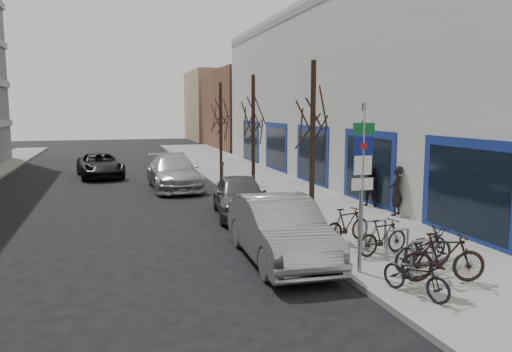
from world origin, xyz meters
TOP-DOWN VIEW (x-y plane):
  - ground at (0.00, 0.00)m, footprint 120.00×120.00m
  - sidewalk_east at (4.50, 10.00)m, footprint 5.00×70.00m
  - commercial_building at (17.00, 16.00)m, footprint 20.00×32.00m
  - brick_building_far at (13.00, 40.00)m, footprint 12.00×14.00m
  - tan_building_far at (13.50, 55.00)m, footprint 13.00×12.00m
  - highway_sign_pole at (2.40, -0.01)m, footprint 0.55×0.10m
  - bike_rack at (3.80, 0.60)m, footprint 0.66×2.26m
  - tree_near at (2.60, 3.50)m, footprint 1.80×1.80m
  - tree_mid at (2.60, 10.00)m, footprint 1.80×1.80m
  - tree_far at (2.60, 16.50)m, footprint 1.80×1.80m
  - meter_front at (2.15, 3.00)m, footprint 0.10×0.08m
  - meter_mid at (2.15, 8.50)m, footprint 0.10×0.08m
  - meter_back at (2.15, 14.00)m, footprint 0.10×0.08m
  - bike_near_left at (2.80, -1.72)m, footprint 1.03×1.75m
  - bike_near_right at (3.87, -1.17)m, footprint 2.01×1.10m
  - bike_mid_curb at (4.46, 0.35)m, footprint 1.71×0.97m
  - bike_mid_inner at (3.69, 1.12)m, footprint 1.73×0.81m
  - bike_far_curb at (4.01, -0.23)m, footprint 1.99×0.99m
  - bike_far_inner at (3.35, 2.57)m, footprint 1.82×1.00m
  - parked_car_front at (1.01, 1.88)m, footprint 1.95×5.25m
  - parked_car_mid at (1.40, 7.67)m, footprint 2.40×4.79m
  - parked_car_back at (-0.20, 15.04)m, footprint 2.50×5.87m
  - lane_car at (-3.91, 20.75)m, footprint 3.04×5.50m
  - pedestrian_near at (6.80, 5.51)m, footprint 0.80×0.77m
  - pedestrian_far at (6.80, 7.46)m, footprint 0.72×0.71m

SIDE VIEW (x-z plane):
  - ground at x=0.00m, z-range 0.00..0.00m
  - sidewalk_east at x=4.50m, z-range 0.00..0.15m
  - bike_mid_curb at x=4.46m, z-range 0.15..1.15m
  - bike_mid_inner at x=3.69m, z-range 0.15..1.16m
  - bike_rack at x=3.80m, z-range 0.24..1.07m
  - bike_near_left at x=2.80m, z-range 0.15..1.17m
  - bike_far_inner at x=3.35m, z-range 0.15..1.21m
  - lane_car at x=-3.91m, z-range 0.00..1.46m
  - bike_far_curb at x=4.01m, z-range 0.15..1.32m
  - bike_near_right at x=3.87m, z-range 0.15..1.32m
  - parked_car_mid at x=1.40m, z-range 0.00..1.57m
  - parked_car_back at x=-0.20m, z-range 0.00..1.69m
  - parked_car_front at x=1.01m, z-range 0.00..1.71m
  - meter_front at x=2.15m, z-range 0.28..1.55m
  - meter_mid at x=2.15m, z-range 0.28..1.55m
  - meter_back at x=2.15m, z-range 0.28..1.55m
  - pedestrian_far at x=6.80m, z-range 0.15..1.79m
  - pedestrian_near at x=6.80m, z-range 0.15..2.00m
  - highway_sign_pole at x=2.40m, z-range 0.36..4.56m
  - brick_building_far at x=13.00m, z-range 0.00..8.00m
  - tree_near at x=2.60m, z-range 1.35..6.85m
  - tree_mid at x=2.60m, z-range 1.35..6.85m
  - tree_far at x=2.60m, z-range 1.35..6.85m
  - tan_building_far at x=13.50m, z-range 0.00..9.00m
  - commercial_building at x=17.00m, z-range 0.00..10.00m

